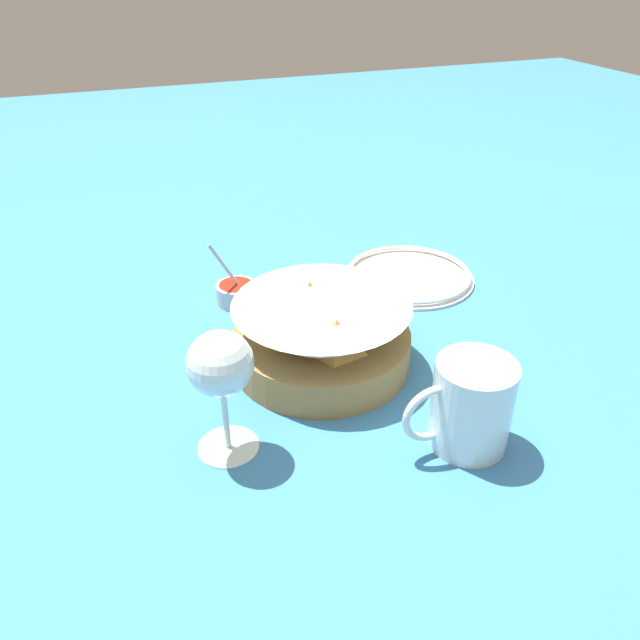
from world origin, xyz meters
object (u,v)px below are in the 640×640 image
Objects in this scene: food_basket at (320,339)px; wine_glass at (221,368)px; sauce_cup at (236,292)px; side_plate at (409,275)px; beer_mug at (470,408)px.

wine_glass is at bearing 36.32° from food_basket.
wine_glass reaches higher than sauce_cup.
side_plate is (-0.23, -0.18, -0.03)m from food_basket.
sauce_cup is 0.35m from wine_glass.
wine_glass is 1.16× the size of beer_mug.
food_basket is at bearing 37.92° from side_plate.
beer_mug is (-0.16, 0.41, 0.03)m from sauce_cup.
wine_glass is at bearing 37.28° from side_plate.
sauce_cup is at bearing -68.10° from beer_mug.
beer_mug is at bearing 161.04° from wine_glass.
sauce_cup is at bearing -72.82° from food_basket.
sauce_cup is at bearing -106.08° from wine_glass.
wine_glass reaches higher than beer_mug.
beer_mug is 0.60× the size of side_plate.
food_basket is 0.21m from wine_glass.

